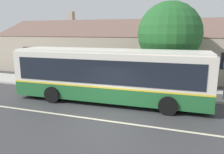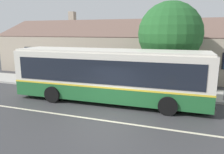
% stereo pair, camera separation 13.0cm
% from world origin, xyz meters
% --- Properties ---
extents(ground_plane, '(300.00, 300.00, 0.00)m').
position_xyz_m(ground_plane, '(0.00, 0.00, 0.00)').
color(ground_plane, '#38383A').
extents(sidewalk_far, '(60.00, 3.00, 0.15)m').
position_xyz_m(sidewalk_far, '(0.00, 6.00, 0.07)').
color(sidewalk_far, '#ADAAA3').
rests_on(sidewalk_far, ground).
extents(lane_divider_stripe, '(60.00, 0.16, 0.01)m').
position_xyz_m(lane_divider_stripe, '(0.00, 0.00, 0.00)').
color(lane_divider_stripe, beige).
rests_on(lane_divider_stripe, ground).
extents(community_building, '(27.06, 9.50, 6.57)m').
position_xyz_m(community_building, '(-2.54, 13.90, 1.97)').
color(community_building, tan).
rests_on(community_building, ground).
extents(transit_bus, '(11.82, 2.98, 3.20)m').
position_xyz_m(transit_bus, '(-0.75, 2.90, 1.72)').
color(transit_bus, '#236633').
rests_on(transit_bus, ground).
extents(bench_by_building, '(1.57, 0.51, 0.94)m').
position_xyz_m(bench_by_building, '(-7.51, 5.43, 0.56)').
color(bench_by_building, brown).
rests_on(bench_by_building, sidewalk_far).
extents(street_tree_primary, '(4.48, 4.48, 6.33)m').
position_xyz_m(street_tree_primary, '(2.36, 6.73, 3.97)').
color(street_tree_primary, '#4C3828').
rests_on(street_tree_primary, ground).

